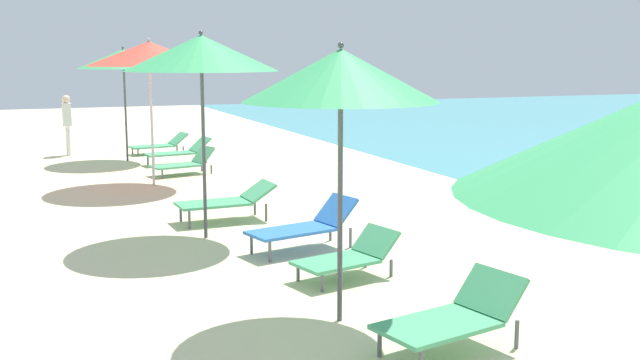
{
  "coord_description": "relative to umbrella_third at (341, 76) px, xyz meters",
  "views": [
    {
      "loc": [
        -3.2,
        1.83,
        2.59
      ],
      "look_at": [
        -0.37,
        9.02,
        1.3
      ],
      "focal_mm": 42.44,
      "sensor_mm": 36.0,
      "label": 1
    }
  ],
  "objects": [
    {
      "name": "umbrella_third",
      "position": [
        0.0,
        0.0,
        0.0
      ],
      "size": [
        1.86,
        1.86,
        2.7
      ],
      "color": "#4C4C51",
      "rests_on": "ground"
    },
    {
      "name": "lounger_third_shoreside",
      "position": [
        0.64,
        1.26,
        -2.12
      ],
      "size": [
        1.31,
        0.85,
        0.54
      ],
      "rotation": [
        0.0,
        0.0,
        3.38
      ],
      "color": "#4CA572",
      "rests_on": "ground"
    },
    {
      "name": "lounger_third_inland",
      "position": [
        0.62,
        -1.09,
        -2.06
      ],
      "size": [
        1.43,
        0.91,
        0.65
      ],
      "rotation": [
        0.0,
        0.0,
        3.36
      ],
      "color": "#4CA572",
      "rests_on": "ground"
    },
    {
      "name": "umbrella_fourth",
      "position": [
        -0.45,
        3.81,
        0.21
      ],
      "size": [
        2.12,
        2.12,
        2.9
      ],
      "color": "#4C4C51",
      "rests_on": "ground"
    },
    {
      "name": "lounger_fourth_shoreside",
      "position": [
        0.1,
        4.75,
        -2.06
      ],
      "size": [
        1.53,
        0.7,
        0.58
      ],
      "rotation": [
        0.0,
        0.0,
        3.19
      ],
      "color": "#4CA572",
      "rests_on": "ground"
    },
    {
      "name": "lounger_fourth_inland",
      "position": [
        0.62,
        2.64,
        -2.05
      ],
      "size": [
        1.57,
        0.89,
        0.67
      ],
      "rotation": [
        0.0,
        0.0,
        3.37
      ],
      "color": "blue",
      "rests_on": "ground"
    },
    {
      "name": "umbrella_fifth",
      "position": [
        -0.43,
        8.43,
        0.2
      ],
      "size": [
        2.44,
        2.44,
        2.89
      ],
      "color": "silver",
      "rests_on": "ground"
    },
    {
      "name": "lounger_fifth_shoreside",
      "position": [
        0.41,
        9.59,
        -2.13
      ],
      "size": [
        1.44,
        0.87,
        0.58
      ],
      "rotation": [
        0.0,
        0.0,
        3.39
      ],
      "color": "#4CA572",
      "rests_on": "ground"
    },
    {
      "name": "umbrella_farthest",
      "position": [
        -0.45,
        12.2,
        0.07
      ],
      "size": [
        2.18,
        2.18,
        2.76
      ],
      "color": "#4C4C51",
      "rests_on": "ground"
    },
    {
      "name": "lounger_farthest_shoreside",
      "position": [
        0.52,
        13.3,
        -2.14
      ],
      "size": [
        1.54,
        0.8,
        0.52
      ],
      "rotation": [
        0.0,
        0.0,
        3.3
      ],
      "color": "#4CA572",
      "rests_on": "ground"
    },
    {
      "name": "lounger_farthest_inland",
      "position": [
        0.62,
        11.22,
        -2.08
      ],
      "size": [
        1.59,
        0.77,
        0.61
      ],
      "rotation": [
        0.0,
        0.0,
        3.29
      ],
      "color": "#4CA572",
      "rests_on": "ground"
    },
    {
      "name": "person_walking_near",
      "position": [
        -1.72,
        13.83,
        -1.46
      ],
      "size": [
        0.23,
        0.37,
        1.54
      ],
      "rotation": [
        0.0,
        0.0,
        3.11
      ],
      "color": "silver",
      "rests_on": "ground"
    }
  ]
}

